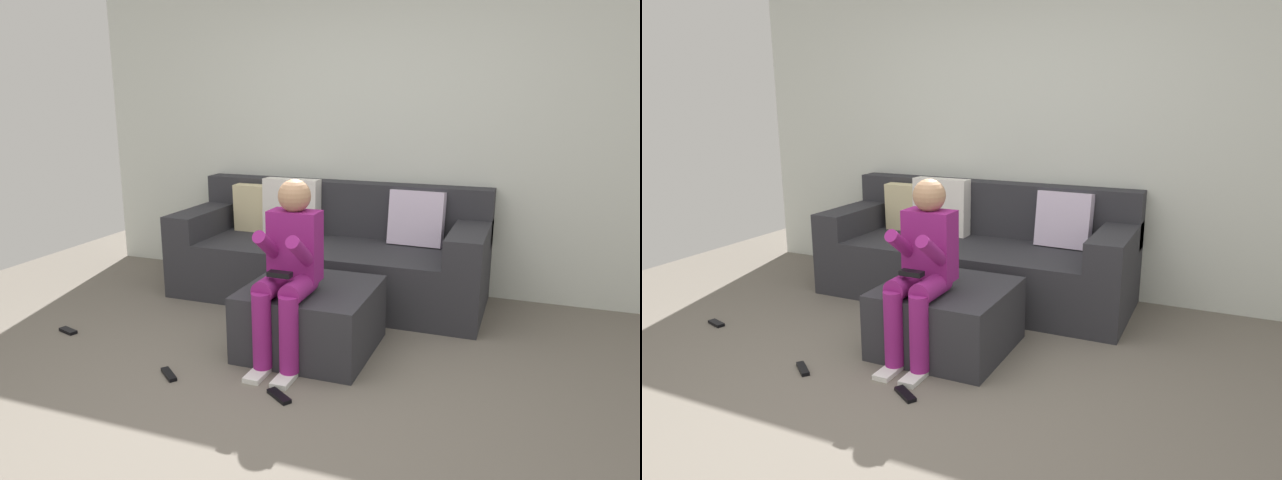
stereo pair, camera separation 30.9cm
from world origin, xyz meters
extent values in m
plane|color=#6B6359|center=(0.00, 0.00, 0.00)|extent=(6.69, 6.69, 0.00)
cube|color=silver|center=(0.00, 2.37, 1.27)|extent=(5.15, 0.10, 2.54)
cube|color=#2D2D33|center=(-0.26, 1.86, 0.22)|extent=(2.44, 0.92, 0.45)
cube|color=#2D2D33|center=(-0.26, 2.23, 0.67)|extent=(2.44, 0.19, 0.44)
cube|color=#2D2D33|center=(-1.35, 1.86, 0.55)|extent=(0.25, 0.92, 0.21)
cube|color=#2D2D33|center=(0.83, 1.86, 0.55)|extent=(0.25, 0.92, 0.21)
cube|color=beige|center=(-0.96, 2.06, 0.64)|extent=(0.40, 0.14, 0.40)
cube|color=white|center=(-0.64, 2.05, 0.68)|extent=(0.47, 0.17, 0.47)
cube|color=silver|center=(0.40, 2.07, 0.66)|extent=(0.43, 0.19, 0.43)
cube|color=#2D2D33|center=(-0.02, 0.90, 0.21)|extent=(0.78, 0.77, 0.42)
cube|color=#8C1E72|center=(-0.09, 0.81, 0.70)|extent=(0.31, 0.17, 0.43)
sphere|color=tan|center=(-0.09, 0.81, 1.00)|extent=(0.20, 0.20, 0.20)
cylinder|color=#8C1E72|center=(-0.17, 0.66, 0.49)|extent=(0.13, 0.30, 0.13)
cylinder|color=#8C1E72|center=(-0.17, 0.50, 0.26)|extent=(0.11, 0.11, 0.46)
cube|color=white|center=(-0.17, 0.44, 0.01)|extent=(0.10, 0.22, 0.03)
cylinder|color=#8C1E72|center=(-0.20, 0.68, 0.71)|extent=(0.08, 0.33, 0.27)
cylinder|color=#8C1E72|center=(0.00, 0.66, 0.49)|extent=(0.13, 0.30, 0.13)
cylinder|color=#8C1E72|center=(0.00, 0.50, 0.26)|extent=(0.11, 0.11, 0.46)
cube|color=white|center=(0.00, 0.44, 0.01)|extent=(0.10, 0.22, 0.03)
cylinder|color=#8C1E72|center=(0.02, 0.67, 0.69)|extent=(0.08, 0.37, 0.29)
cube|color=black|center=(-0.09, 0.58, 0.59)|extent=(0.14, 0.06, 0.03)
cube|color=black|center=(0.05, 0.26, 0.01)|extent=(0.17, 0.14, 0.02)
cube|color=black|center=(-0.66, 0.26, 0.01)|extent=(0.16, 0.14, 0.02)
cube|color=black|center=(-1.68, 0.57, 0.01)|extent=(0.15, 0.09, 0.02)
camera|label=1|loc=(1.25, -2.33, 1.58)|focal=32.82mm
camera|label=2|loc=(1.53, -2.21, 1.58)|focal=32.82mm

